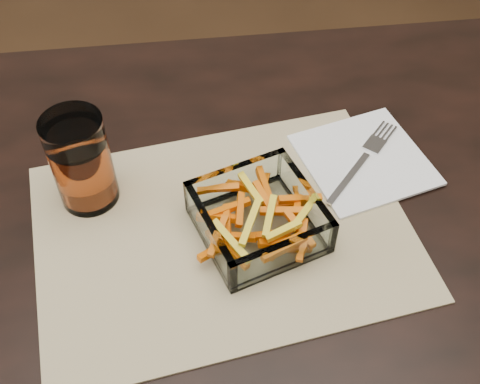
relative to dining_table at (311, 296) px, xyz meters
name	(u,v)px	position (x,y,z in m)	size (l,w,h in m)	color
dining_table	(311,296)	(0.00, 0.00, 0.00)	(1.60, 0.90, 0.75)	black
placemat	(223,230)	(-0.11, 0.05, 0.09)	(0.45, 0.33, 0.00)	tan
glass_bowl	(258,219)	(-0.06, 0.05, 0.11)	(0.17, 0.17, 0.05)	white
tumbler	(82,164)	(-0.27, 0.13, 0.15)	(0.07, 0.07, 0.13)	white
napkin	(364,160)	(0.09, 0.14, 0.09)	(0.16, 0.16, 0.00)	white
fork	(364,159)	(0.09, 0.14, 0.10)	(0.13, 0.14, 0.00)	silver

